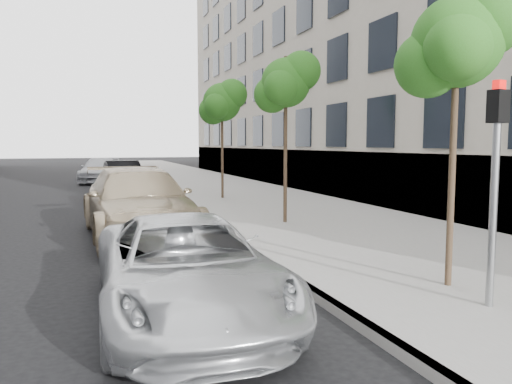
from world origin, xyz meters
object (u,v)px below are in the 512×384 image
minivan (186,268)px  suv (138,203)px  sedan_blue (129,187)px  sedan_black (123,176)px  signal_pole (495,166)px  sedan_rear (100,170)px  tree_far (223,102)px  tree_near (458,42)px  tree_mid (287,83)px

minivan → suv: suv is taller
sedan_blue → sedan_black: 7.17m
minivan → signal_pole: bearing=-17.3°
sedan_rear → tree_far: bearing=-60.4°
tree_near → minivan: 5.07m
tree_far → signal_pole: 14.12m
tree_far → sedan_black: tree_far is taller
signal_pole → suv: (-3.80, 7.18, -1.15)m
tree_near → sedan_blue: size_ratio=1.01×
sedan_blue → tree_far: bearing=13.1°
suv → tree_near: bearing=-60.0°
sedan_black → tree_mid: bearing=-79.2°
sedan_black → suv: bearing=-97.0°
minivan → sedan_blue: bearing=90.4°
sedan_blue → tree_near: bearing=-75.8°
sedan_rear → tree_near: bearing=-70.8°
signal_pole → tree_near: bearing=67.4°
tree_far → minivan: (-4.00, -12.68, -3.24)m
tree_near → tree_mid: tree_mid is taller
minivan → sedan_black: size_ratio=1.07×
tree_mid → sedan_blue: tree_mid is taller
tree_mid → sedan_black: (-3.39, 12.57, -3.18)m
tree_near → suv: bearing=122.9°
suv → sedan_black: 12.90m
tree_far → sedan_blue: bearing=-163.7°
minivan → sedan_blue: size_ratio=1.07×
sedan_black → tree_far: bearing=-65.1°
tree_near → suv: (-4.00, 6.19, -2.91)m
tree_near → sedan_black: size_ratio=1.01×
tree_mid → tree_far: size_ratio=0.99×
minivan → sedan_blue: sedan_blue is taller
tree_mid → tree_far: (0.00, 6.50, -0.01)m
sedan_blue → sedan_black: size_ratio=1.00×
minivan → sedan_blue: (0.26, 11.59, 0.09)m
signal_pole → sedan_blue: signal_pole is taller
signal_pole → sedan_black: size_ratio=0.67×
tree_near → tree_far: bearing=90.0°
tree_near → sedan_rear: (-4.30, 24.59, -3.04)m
tree_near → minivan: (-4.00, 0.32, -3.10)m
tree_mid → sedan_black: size_ratio=1.04×
tree_mid → minivan: (-4.00, -6.18, -3.25)m
minivan → sedan_rear: (-0.30, 24.28, 0.06)m
suv → sedan_rear: suv is taller
tree_mid → tree_far: tree_far is taller
tree_far → suv: bearing=-120.4°
suv → sedan_blue: bearing=84.5°
signal_pole → sedan_blue: 13.44m
tree_mid → minivan: 8.05m
tree_near → sedan_blue: 12.84m
tree_near → signal_pole: size_ratio=1.51×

